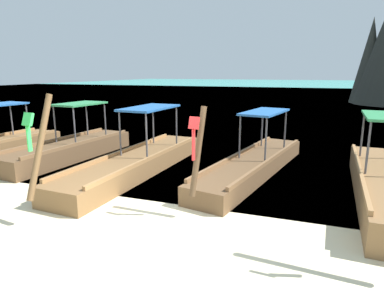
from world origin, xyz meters
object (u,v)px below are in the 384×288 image
longtail_boat_turquoise_ribbon (381,184)px  longtail_boat_green_ribbon (137,162)px  longtail_boat_yellow_ribbon (69,149)px  longtail_boat_red_ribbon (253,164)px

longtail_boat_turquoise_ribbon → longtail_boat_green_ribbon: bearing=179.8°
longtail_boat_yellow_ribbon → longtail_boat_green_ribbon: (2.88, -0.60, -0.03)m
longtail_boat_yellow_ribbon → longtail_boat_red_ribbon: 6.11m
longtail_boat_yellow_ribbon → longtail_boat_red_ribbon: longtail_boat_yellow_ribbon is taller
longtail_boat_green_ribbon → longtail_boat_red_ribbon: 3.36m
longtail_boat_green_ribbon → longtail_boat_turquoise_ribbon: longtail_boat_turquoise_ribbon is taller
longtail_boat_yellow_ribbon → longtail_boat_turquoise_ribbon: size_ratio=0.87×
longtail_boat_yellow_ribbon → longtail_boat_red_ribbon: (6.10, 0.37, -0.04)m
longtail_boat_turquoise_ribbon → longtail_boat_yellow_ribbon: bearing=176.1°
longtail_boat_red_ribbon → longtail_boat_turquoise_ribbon: longtail_boat_turquoise_ribbon is taller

